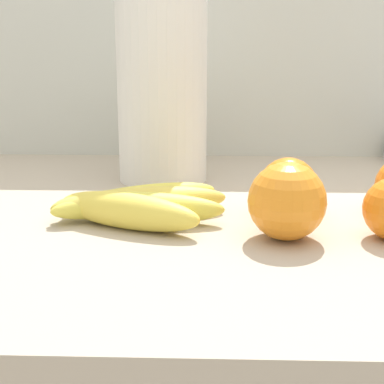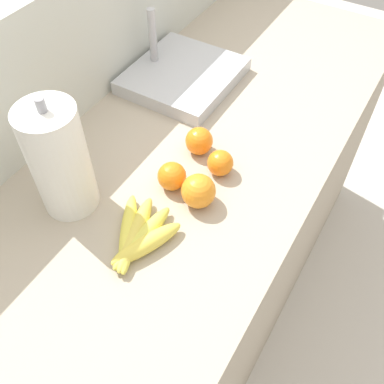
% 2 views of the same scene
% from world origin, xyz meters
% --- Properties ---
extents(wall_back, '(2.29, 0.06, 1.30)m').
position_xyz_m(wall_back, '(0.00, 0.37, 0.65)').
color(wall_back, silver).
rests_on(wall_back, ground).
extents(banana_bunch, '(0.21, 0.18, 0.04)m').
position_xyz_m(banana_bunch, '(-0.30, -0.05, 0.96)').
color(banana_bunch, '#EAD24C').
rests_on(banana_bunch, counter).
extents(orange_far_right, '(0.07, 0.07, 0.07)m').
position_xyz_m(orange_far_right, '(-0.12, -0.02, 0.98)').
color(orange_far_right, orange).
rests_on(orange_far_right, counter).
extents(orange_center, '(0.08, 0.08, 0.08)m').
position_xyz_m(orange_center, '(-0.13, -0.10, 0.98)').
color(orange_center, orange).
rests_on(orange_center, counter).
extents(paper_towel_roll, '(0.13, 0.13, 0.30)m').
position_xyz_m(paper_towel_roll, '(-0.28, 0.16, 1.08)').
color(paper_towel_roll, white).
rests_on(paper_towel_roll, counter).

